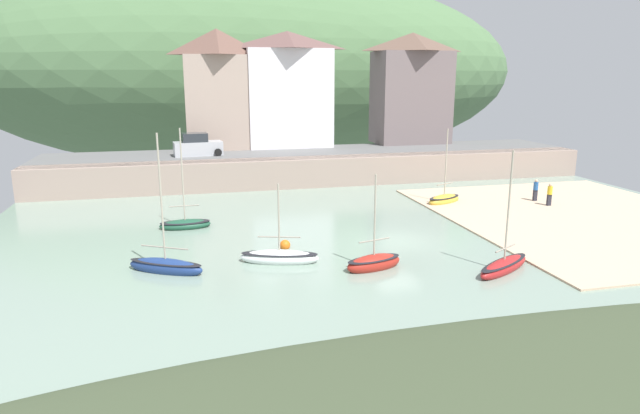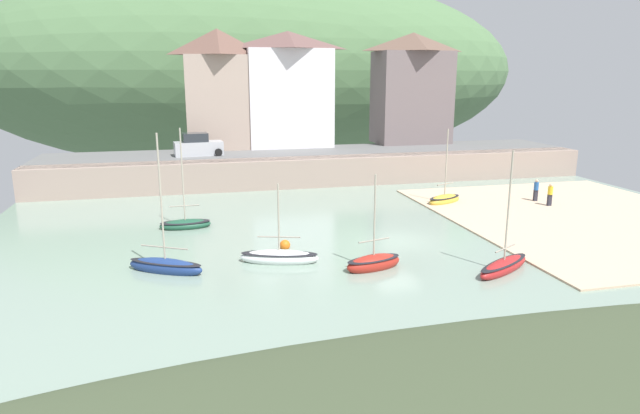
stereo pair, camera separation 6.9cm
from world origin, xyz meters
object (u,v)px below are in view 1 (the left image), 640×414
object	(u,v)px
motorboat_with_cabin	(185,224)
parked_car_near_slipway	(197,146)
sailboat_far_left	(504,265)
person_on_slipway	(550,193)
person_near_water	(536,189)
waterfront_building_left	(218,89)
dinghy_open_wooden	(374,263)
sailboat_nearest_shore	(444,199)
waterfront_building_right	(411,88)
waterfront_building_centre	(288,89)
mooring_buoy	(285,245)
sailboat_blue_trim	(279,257)
rowboat_small_beached	(166,266)

from	to	relation	value
motorboat_with_cabin	parked_car_near_slipway	world-z (taller)	motorboat_with_cabin
sailboat_far_left	person_on_slipway	bearing A→B (deg)	16.26
person_on_slipway	person_near_water	size ratio (longest dim) A/B	1.00
waterfront_building_left	person_on_slipway	xyz separation A→B (m)	(21.82, -19.88, -7.00)
waterfront_building_left	dinghy_open_wooden	bearing A→B (deg)	-79.63
person_on_slipway	sailboat_nearest_shore	bearing A→B (deg)	157.56
waterfront_building_right	dinghy_open_wooden	size ratio (longest dim) A/B	2.23
dinghy_open_wooden	parked_car_near_slipway	xyz separation A→B (m)	(-7.64, 24.73, 2.90)
waterfront_building_centre	sailboat_nearest_shore	world-z (taller)	waterfront_building_centre
waterfront_building_centre	motorboat_with_cabin	size ratio (longest dim) A/B	1.72
person_near_water	waterfront_building_right	bearing A→B (deg)	97.75
mooring_buoy	parked_car_near_slipway	bearing A→B (deg)	101.04
sailboat_nearest_shore	sailboat_blue_trim	size ratio (longest dim) A/B	1.34
person_near_water	mooring_buoy	xyz separation A→B (m)	(-20.08, -6.71, -0.81)
sailboat_nearest_shore	mooring_buoy	size ratio (longest dim) A/B	9.64
motorboat_with_cabin	sailboat_blue_trim	xyz separation A→B (m)	(4.60, -7.79, 0.02)
sailboat_far_left	rowboat_small_beached	world-z (taller)	rowboat_small_beached
waterfront_building_left	dinghy_open_wooden	world-z (taller)	waterfront_building_left
waterfront_building_right	parked_car_near_slipway	world-z (taller)	waterfront_building_right
sailboat_nearest_shore	rowboat_small_beached	world-z (taller)	rowboat_small_beached
rowboat_small_beached	person_near_water	size ratio (longest dim) A/B	4.24
dinghy_open_wooden	person_near_water	xyz separation A→B (m)	(16.44, 10.96, 0.68)
waterfront_building_centre	person_near_water	bearing A→B (deg)	-50.26
mooring_buoy	waterfront_building_centre	bearing A→B (deg)	78.92
dinghy_open_wooden	sailboat_blue_trim	distance (m)	4.77
sailboat_nearest_shore	mooring_buoy	xyz separation A→B (m)	(-13.32, -7.91, -0.12)
sailboat_far_left	dinghy_open_wooden	world-z (taller)	sailboat_far_left
parked_car_near_slipway	person_on_slipway	size ratio (longest dim) A/B	2.63
parked_car_near_slipway	waterfront_building_centre	bearing A→B (deg)	20.74
waterfront_building_left	person_near_water	distance (m)	29.28
sailboat_far_left	person_near_water	world-z (taller)	sailboat_far_left
sailboat_blue_trim	sailboat_nearest_shore	bearing A→B (deg)	52.83
waterfront_building_left	waterfront_building_right	xyz separation A→B (m)	(19.30, -0.00, -0.05)
person_on_slipway	mooring_buoy	distance (m)	20.77
waterfront_building_centre	person_on_slipway	size ratio (longest dim) A/B	6.70
waterfront_building_left	person_on_slipway	bearing A→B (deg)	-42.33
waterfront_building_centre	sailboat_far_left	world-z (taller)	waterfront_building_centre
waterfront_building_right	person_near_water	xyz separation A→B (m)	(2.49, -18.27, -6.95)
sailboat_far_left	sailboat_blue_trim	distance (m)	11.01
mooring_buoy	sailboat_far_left	bearing A→B (deg)	-32.21
sailboat_far_left	waterfront_building_right	bearing A→B (deg)	45.05
waterfront_building_right	sailboat_nearest_shore	world-z (taller)	waterfront_building_right
sailboat_far_left	parked_car_near_slipway	world-z (taller)	sailboat_far_left
motorboat_with_cabin	rowboat_small_beached	bearing A→B (deg)	-98.80
waterfront_building_left	motorboat_with_cabin	distance (m)	21.20
parked_car_near_slipway	sailboat_blue_trim	bearing A→B (deg)	-87.82
rowboat_small_beached	person_on_slipway	size ratio (longest dim) A/B	4.24
motorboat_with_cabin	parked_car_near_slipway	bearing A→B (deg)	83.18
sailboat_far_left	waterfront_building_left	bearing A→B (deg)	79.49
person_on_slipway	sailboat_blue_trim	bearing A→B (deg)	-160.60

